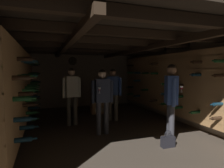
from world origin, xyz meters
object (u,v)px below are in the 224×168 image
at_px(person_host_center, 102,96).
at_px(wine_crate_stack, 98,101).
at_px(person_guest_rear_center, 113,90).
at_px(display_bottle, 98,85).
at_px(person_guest_far_left, 72,91).
at_px(person_guest_near_right, 171,95).
at_px(handbag, 168,141).

bearing_deg(person_host_center, wine_crate_stack, 77.20).
bearing_deg(person_guest_rear_center, wine_crate_stack, 98.73).
bearing_deg(person_guest_rear_center, display_bottle, 101.15).
xyz_separation_m(person_host_center, person_guest_far_left, (-0.59, 1.03, 0.03)).
bearing_deg(person_guest_near_right, wine_crate_stack, 102.44).
relative_size(display_bottle, person_guest_far_left, 0.22).
xyz_separation_m(person_guest_far_left, handbag, (1.62, -2.23, -0.86)).
height_order(display_bottle, person_guest_rear_center, person_guest_rear_center).
relative_size(person_host_center, person_guest_far_left, 0.98).
relative_size(person_guest_rear_center, handbag, 4.60).
height_order(wine_crate_stack, person_guest_rear_center, person_guest_rear_center).
distance_m(wine_crate_stack, person_guest_far_left, 1.71).
height_order(display_bottle, handbag, display_bottle).
distance_m(display_bottle, handbag, 3.53).
xyz_separation_m(wine_crate_stack, person_guest_near_right, (0.71, -3.24, 0.57)).
height_order(wine_crate_stack, person_guest_far_left, person_guest_far_left).
xyz_separation_m(person_host_center, person_guest_rear_center, (0.68, 1.12, 0.01)).
bearing_deg(person_guest_near_right, person_guest_far_left, 131.65).
height_order(person_guest_far_left, person_guest_near_right, person_guest_near_right).
height_order(person_host_center, person_guest_near_right, person_guest_near_right).
height_order(person_host_center, person_guest_far_left, person_guest_far_left).
relative_size(person_host_center, person_guest_near_right, 0.94).
bearing_deg(display_bottle, handbag, -80.66).
bearing_deg(wine_crate_stack, display_bottle, -118.27).
relative_size(wine_crate_stack, handbag, 2.59).
bearing_deg(person_guest_far_left, display_bottle, 46.91).
xyz_separation_m(display_bottle, handbag, (0.55, -3.37, -0.92)).
distance_m(person_host_center, person_guest_far_left, 1.19).
relative_size(person_guest_near_right, person_guest_rear_center, 1.05).
xyz_separation_m(person_guest_near_right, person_guest_rear_center, (-0.54, 2.13, -0.06)).
distance_m(wine_crate_stack, person_guest_rear_center, 1.23).
relative_size(display_bottle, person_guest_rear_center, 0.22).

